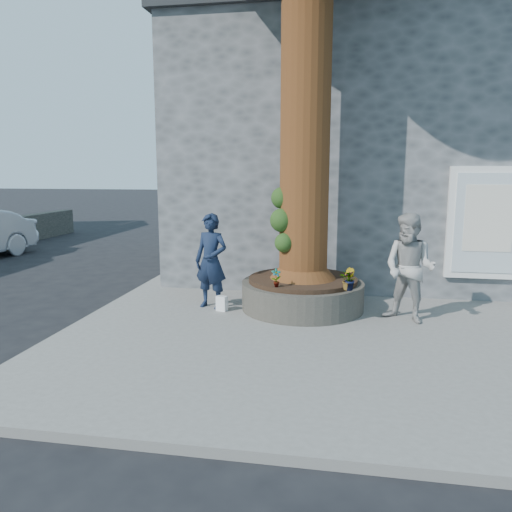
# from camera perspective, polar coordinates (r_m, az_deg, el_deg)

# --- Properties ---
(ground) EXTENTS (120.00, 120.00, 0.00)m
(ground) POSITION_cam_1_polar(r_m,az_deg,el_deg) (7.87, -1.88, -10.46)
(ground) COLOR black
(ground) RESTS_ON ground
(pavement) EXTENTS (9.00, 8.00, 0.12)m
(pavement) POSITION_cam_1_polar(r_m,az_deg,el_deg) (8.64, 9.41, -8.30)
(pavement) COLOR slate
(pavement) RESTS_ON ground
(yellow_line) EXTENTS (0.10, 30.00, 0.01)m
(yellow_line) POSITION_cam_1_polar(r_m,az_deg,el_deg) (9.80, -18.46, -6.84)
(yellow_line) COLOR yellow
(yellow_line) RESTS_ON ground
(stone_shop) EXTENTS (10.30, 8.30, 6.30)m
(stone_shop) POSITION_cam_1_polar(r_m,az_deg,el_deg) (14.46, 14.16, 11.23)
(stone_shop) COLOR #4C4F51
(stone_shop) RESTS_ON ground
(planter) EXTENTS (2.30, 2.30, 0.60)m
(planter) POSITION_cam_1_polar(r_m,az_deg,el_deg) (9.54, 5.33, -4.28)
(planter) COLOR black
(planter) RESTS_ON pavement
(man) EXTENTS (0.75, 0.58, 1.81)m
(man) POSITION_cam_1_polar(r_m,az_deg,el_deg) (9.49, -5.15, -0.57)
(man) COLOR #131E35
(man) RESTS_ON pavement
(woman) EXTENTS (1.15, 1.08, 1.89)m
(woman) POSITION_cam_1_polar(r_m,az_deg,el_deg) (8.95, 17.14, -1.34)
(woman) COLOR #A8A5A0
(woman) RESTS_ON pavement
(shopping_bag) EXTENTS (0.23, 0.18, 0.28)m
(shopping_bag) POSITION_cam_1_polar(r_m,az_deg,el_deg) (9.40, -3.92, -5.43)
(shopping_bag) COLOR white
(shopping_bag) RESTS_ON pavement
(plant_a) EXTENTS (0.20, 0.16, 0.32)m
(plant_a) POSITION_cam_1_polar(r_m,az_deg,el_deg) (8.65, 2.32, -2.52)
(plant_a) COLOR gray
(plant_a) RESTS_ON planter
(plant_b) EXTENTS (0.27, 0.27, 0.38)m
(plant_b) POSITION_cam_1_polar(r_m,az_deg,el_deg) (8.57, 10.58, -2.61)
(plant_b) COLOR gray
(plant_b) RESTS_ON planter
(plant_c) EXTENTS (0.25, 0.25, 0.32)m
(plant_c) POSITION_cam_1_polar(r_m,az_deg,el_deg) (8.57, 10.58, -2.79)
(plant_c) COLOR gray
(plant_c) RESTS_ON planter
(plant_d) EXTENTS (0.39, 0.40, 0.33)m
(plant_d) POSITION_cam_1_polar(r_m,az_deg,el_deg) (8.57, 10.58, -2.76)
(plant_d) COLOR gray
(plant_d) RESTS_ON planter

